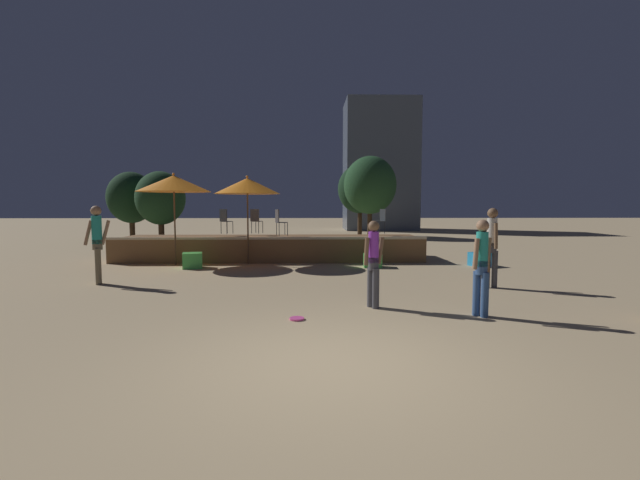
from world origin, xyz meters
The scene contains 21 objects.
ground_plane centered at (0.00, 0.00, 0.00)m, with size 120.00×120.00×0.00m, color tan.
wooden_deck centered at (-1.62, 10.20, 0.40)m, with size 10.49×2.47×0.87m.
patio_umbrella_0 centered at (-4.57, 8.81, 2.60)m, with size 2.32×2.32×2.94m.
patio_umbrella_1 centered at (-2.24, 8.88, 2.53)m, with size 2.10×2.10×2.86m.
cube_seat_0 centered at (1.71, 8.11, 0.20)m, with size 0.58×0.58×0.41m.
cube_seat_1 centered at (5.12, 8.25, 0.21)m, with size 0.68×0.68×0.43m.
cube_seat_2 centered at (-3.82, 8.04, 0.23)m, with size 0.69×0.69×0.47m.
person_0 centered at (0.94, 2.84, 0.86)m, with size 0.43×0.28×1.63m.
person_2 centered at (3.95, 4.72, 1.03)m, with size 0.31×0.52×1.85m.
person_3 centered at (-5.36, 5.38, 1.07)m, with size 0.58×0.31×1.90m.
person_4 centered at (2.69, 2.17, 0.89)m, with size 0.44×0.32×1.67m.
bistro_chair_0 centered at (2.41, 10.80, 1.42)m, with size 0.46×0.45×0.90m.
bistro_chair_1 centered at (-3.34, 10.71, 1.42)m, with size 0.48×0.48×0.90m.
bistro_chair_2 centered at (-2.23, 10.86, 1.42)m, with size 0.45×0.45×0.90m.
bistro_chair_3 centered at (-1.28, 9.73, 1.42)m, with size 0.44×0.44×0.90m.
frisbee_disc centered at (-0.46, 2.02, 0.02)m, with size 0.25×0.25×0.03m.
background_tree_0 centered at (3.41, 20.84, 3.12)m, with size 3.16×3.16×4.87m.
background_tree_1 centered at (-7.68, 16.60, 2.26)m, with size 2.42×2.42×3.60m.
background_tree_2 centered at (-9.82, 18.30, 2.32)m, with size 2.49×2.49×3.71m.
background_tree_3 centered at (2.93, 21.88, 2.93)m, with size 2.77×2.77×4.47m.
distant_building centered at (5.32, 28.99, 5.00)m, with size 5.52×4.31×9.99m.
Camera 1 is at (-0.25, -4.99, 1.90)m, focal length 24.00 mm.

